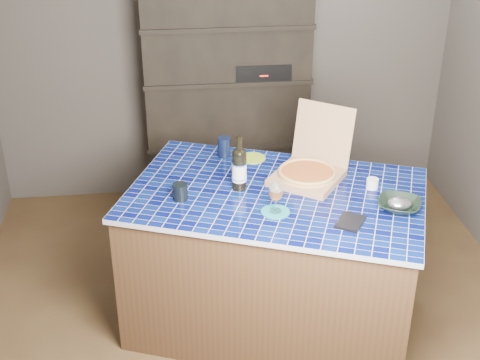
{
  "coord_description": "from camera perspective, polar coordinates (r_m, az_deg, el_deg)",
  "views": [
    {
      "loc": [
        -0.43,
        -3.18,
        2.65
      ],
      "look_at": [
        -0.07,
        0.0,
        0.98
      ],
      "focal_mm": 50.0,
      "sensor_mm": 36.0,
      "label": 1
    }
  ],
  "objects": [
    {
      "name": "room",
      "position": [
        3.51,
        1.18,
        4.0
      ],
      "size": [
        3.5,
        3.5,
        3.5
      ],
      "color": "brown",
      "rests_on": "ground"
    },
    {
      "name": "shelving_unit",
      "position": [
        5.05,
        -1.1,
        7.31
      ],
      "size": [
        1.2,
        0.41,
        1.8
      ],
      "color": "black",
      "rests_on": "floor"
    },
    {
      "name": "kitchen_island",
      "position": [
        3.93,
        2.91,
        -6.7
      ],
      "size": [
        1.87,
        1.53,
        0.88
      ],
      "rotation": [
        0.0,
        0.0,
        -0.37
      ],
      "color": "#462C1B",
      "rests_on": "floor"
    },
    {
      "name": "pizza_box",
      "position": [
        3.83,
        5.88,
        0.81
      ],
      "size": [
        0.54,
        0.56,
        0.39
      ],
      "rotation": [
        0.0,
        0.0,
        -0.62
      ],
      "color": "#A88356",
      "rests_on": "kitchen_island"
    },
    {
      "name": "mead_bottle",
      "position": [
        3.67,
        -0.07,
        1.0
      ],
      "size": [
        0.09,
        0.09,
        0.32
      ],
      "color": "black",
      "rests_on": "kitchen_island"
    },
    {
      "name": "teal_trivet",
      "position": [
        3.5,
        3.04,
        -2.73
      ],
      "size": [
        0.15,
        0.15,
        0.01
      ],
      "primitive_type": "cylinder",
      "color": "teal",
      "rests_on": "kitchen_island"
    },
    {
      "name": "wine_glass",
      "position": [
        3.45,
        3.09,
        -1.05
      ],
      "size": [
        0.07,
        0.07,
        0.17
      ],
      "color": "white",
      "rests_on": "teal_trivet"
    },
    {
      "name": "tumbler",
      "position": [
        3.62,
        -5.13,
        -1.0
      ],
      "size": [
        0.08,
        0.08,
        0.09
      ],
      "primitive_type": "cylinder",
      "color": "black",
      "rests_on": "kitchen_island"
    },
    {
      "name": "dvd_case",
      "position": [
        3.45,
        9.41,
        -3.54
      ],
      "size": [
        0.19,
        0.21,
        0.01
      ],
      "primitive_type": "cube",
      "rotation": [
        0.0,
        0.0,
        -0.55
      ],
      "color": "black",
      "rests_on": "kitchen_island"
    },
    {
      "name": "bowl",
      "position": [
        3.61,
        13.44,
        -2.1
      ],
      "size": [
        0.3,
        0.3,
        0.06
      ],
      "primitive_type": "imported",
      "rotation": [
        0.0,
        0.0,
        -0.42
      ],
      "color": "black",
      "rests_on": "kitchen_island"
    },
    {
      "name": "foil_contents",
      "position": [
        3.6,
        13.46,
        -1.93
      ],
      "size": [
        0.13,
        0.11,
        0.06
      ],
      "primitive_type": "ellipsoid",
      "color": "silver",
      "rests_on": "bowl"
    },
    {
      "name": "white_jar",
      "position": [
        3.79,
        11.23,
        -0.29
      ],
      "size": [
        0.07,
        0.07,
        0.06
      ],
      "primitive_type": "cylinder",
      "color": "white",
      "rests_on": "kitchen_island"
    },
    {
      "name": "navy_cup",
      "position": [
        4.08,
        -1.37,
        2.84
      ],
      "size": [
        0.08,
        0.08,
        0.12
      ],
      "primitive_type": "cylinder",
      "color": "black",
      "rests_on": "kitchen_island"
    },
    {
      "name": "green_trivet",
      "position": [
        4.07,
        1.04,
        1.89
      ],
      "size": [
        0.16,
        0.16,
        0.01
      ],
      "primitive_type": "cylinder",
      "color": "#92B426",
      "rests_on": "kitchen_island"
    }
  ]
}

